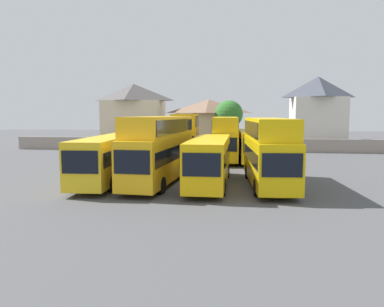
{
  "coord_description": "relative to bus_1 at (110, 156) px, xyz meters",
  "views": [
    {
      "loc": [
        3.82,
        -26.75,
        5.1
      ],
      "look_at": [
        0.0,
        3.0,
        1.93
      ],
      "focal_mm": 35.18,
      "sensor_mm": 36.0,
      "label": 1
    }
  ],
  "objects": [
    {
      "name": "ground",
      "position": [
        5.85,
        17.86,
        -1.95
      ],
      "size": [
        140.0,
        140.0,
        0.0
      ],
      "primitive_type": "plane",
      "color": "#4C4C4F"
    },
    {
      "name": "depot_boundary_wall",
      "position": [
        5.85,
        23.97,
        -1.05
      ],
      "size": [
        56.0,
        0.5,
        1.8
      ],
      "primitive_type": "cube",
      "color": "gray",
      "rests_on": "ground"
    },
    {
      "name": "bus_1",
      "position": [
        0.0,
        0.0,
        0.0
      ],
      "size": [
        3.05,
        11.89,
        3.41
      ],
      "rotation": [
        0.0,
        0.0,
        -1.53
      ],
      "color": "yellow",
      "rests_on": "ground"
    },
    {
      "name": "bus_2",
      "position": [
        3.83,
        0.2,
        0.81
      ],
      "size": [
        3.3,
        12.01,
        4.9
      ],
      "rotation": [
        0.0,
        0.0,
        -1.64
      ],
      "color": "#EFB015",
      "rests_on": "ground"
    },
    {
      "name": "bus_3",
      "position": [
        7.53,
        -0.39,
        -0.03
      ],
      "size": [
        2.63,
        11.02,
        3.36
      ],
      "rotation": [
        0.0,
        0.0,
        -1.57
      ],
      "color": "#F1B70B",
      "rests_on": "ground"
    },
    {
      "name": "bus_4",
      "position": [
        11.67,
        -0.27,
        0.75
      ],
      "size": [
        3.29,
        10.58,
        4.78
      ],
      "rotation": [
        0.0,
        0.0,
        -1.5
      ],
      "color": "#E5B90A",
      "rests_on": "ground"
    },
    {
      "name": "bus_5",
      "position": [
        -0.53,
        13.78,
        -0.05
      ],
      "size": [
        2.58,
        11.18,
        3.32
      ],
      "rotation": [
        0.0,
        0.0,
        -1.58
      ],
      "color": "yellow",
      "rests_on": "ground"
    },
    {
      "name": "bus_6",
      "position": [
        3.76,
        13.89,
        0.91
      ],
      "size": [
        3.4,
        11.24,
        5.08
      ],
      "rotation": [
        0.0,
        0.0,
        -1.49
      ],
      "color": "yellow",
      "rests_on": "ground"
    },
    {
      "name": "bus_7",
      "position": [
        8.09,
        14.38,
        0.73
      ],
      "size": [
        2.93,
        11.1,
        4.74
      ],
      "rotation": [
        0.0,
        0.0,
        -1.54
      ],
      "color": "yellow",
      "rests_on": "ground"
    },
    {
      "name": "bus_8",
      "position": [
        10.74,
        13.72,
        -0.06
      ],
      "size": [
        3.0,
        11.04,
        3.29
      ],
      "rotation": [
        0.0,
        0.0,
        -1.52
      ],
      "color": "yellow",
      "rests_on": "ground"
    },
    {
      "name": "house_terrace_left",
      "position": [
        -6.77,
        30.2,
        2.99
      ],
      "size": [
        9.07,
        7.05,
        9.7
      ],
      "color": "beige",
      "rests_on": "ground"
    },
    {
      "name": "house_terrace_centre",
      "position": [
        4.92,
        30.08,
        1.74
      ],
      "size": [
        9.37,
        8.11,
        7.23
      ],
      "color": "#C6B293",
      "rests_on": "ground"
    },
    {
      "name": "house_terrace_right",
      "position": [
        20.69,
        29.64,
        3.36
      ],
      "size": [
        7.42,
        7.37,
        10.41
      ],
      "color": "silver",
      "rests_on": "ground"
    },
    {
      "name": "tree_left_of_lot",
      "position": [
        8.07,
        26.47,
        3.07
      ],
      "size": [
        3.89,
        3.89,
        7.0
      ],
      "color": "brown",
      "rests_on": "ground"
    }
  ]
}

